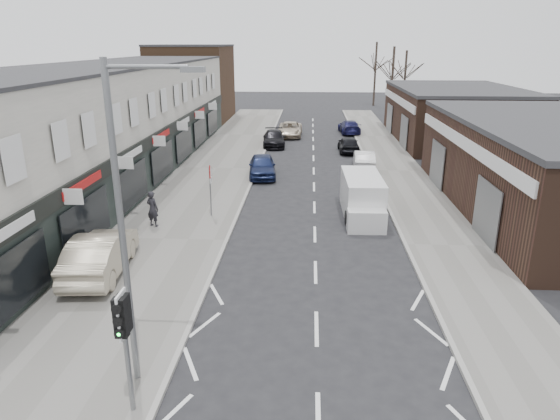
# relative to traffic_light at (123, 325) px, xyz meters

# --- Properties ---
(ground) EXTENTS (160.00, 160.00, 0.00)m
(ground) POSITION_rel_traffic_light_xyz_m (4.40, 2.02, -2.41)
(ground) COLOR black
(ground) RESTS_ON ground
(pavement_left) EXTENTS (5.50, 64.00, 0.12)m
(pavement_left) POSITION_rel_traffic_light_xyz_m (-2.35, 24.02, -2.35)
(pavement_left) COLOR slate
(pavement_left) RESTS_ON ground
(pavement_right) EXTENTS (3.50, 64.00, 0.12)m
(pavement_right) POSITION_rel_traffic_light_xyz_m (10.15, 24.02, -2.35)
(pavement_right) COLOR slate
(pavement_right) RESTS_ON ground
(shop_terrace_left) EXTENTS (8.00, 41.00, 7.10)m
(shop_terrace_left) POSITION_rel_traffic_light_xyz_m (-9.10, 21.52, 1.14)
(shop_terrace_left) COLOR beige
(shop_terrace_left) RESTS_ON ground
(brick_block_far) EXTENTS (8.00, 10.00, 8.00)m
(brick_block_far) POSITION_rel_traffic_light_xyz_m (-9.10, 47.02, 1.59)
(brick_block_far) COLOR #49311F
(brick_block_far) RESTS_ON ground
(right_unit_far) EXTENTS (10.00, 16.00, 4.50)m
(right_unit_far) POSITION_rel_traffic_light_xyz_m (16.90, 36.02, -0.16)
(right_unit_far) COLOR #39241A
(right_unit_far) RESTS_ON ground
(tree_far_a) EXTENTS (3.60, 3.60, 8.00)m
(tree_far_a) POSITION_rel_traffic_light_xyz_m (13.40, 50.02, -2.41)
(tree_far_a) COLOR #382D26
(tree_far_a) RESTS_ON ground
(tree_far_b) EXTENTS (3.60, 3.60, 7.50)m
(tree_far_b) POSITION_rel_traffic_light_xyz_m (15.90, 56.02, -2.41)
(tree_far_b) COLOR #382D26
(tree_far_b) RESTS_ON ground
(tree_far_c) EXTENTS (3.60, 3.60, 8.50)m
(tree_far_c) POSITION_rel_traffic_light_xyz_m (12.90, 62.02, -2.41)
(tree_far_c) COLOR #382D26
(tree_far_c) RESTS_ON ground
(traffic_light) EXTENTS (0.28, 0.60, 3.10)m
(traffic_light) POSITION_rel_traffic_light_xyz_m (0.00, 0.00, 0.00)
(traffic_light) COLOR slate
(traffic_light) RESTS_ON pavement_left
(street_lamp) EXTENTS (2.23, 0.22, 8.00)m
(street_lamp) POSITION_rel_traffic_light_xyz_m (-0.13, 1.22, 2.20)
(street_lamp) COLOR slate
(street_lamp) RESTS_ON pavement_left
(warning_sign) EXTENTS (0.12, 0.80, 2.70)m
(warning_sign) POSITION_rel_traffic_light_xyz_m (-0.76, 14.02, -0.21)
(warning_sign) COLOR slate
(warning_sign) RESTS_ON pavement_left
(white_van) EXTENTS (1.94, 5.25, 2.03)m
(white_van) POSITION_rel_traffic_light_xyz_m (6.79, 14.85, -1.45)
(white_van) COLOR silver
(white_van) RESTS_ON ground
(sedan_on_pavement) EXTENTS (2.16, 5.00, 1.60)m
(sedan_on_pavement) POSITION_rel_traffic_light_xyz_m (-3.67, 7.24, -1.49)
(sedan_on_pavement) COLOR #B0A58D
(sedan_on_pavement) RESTS_ON pavement_left
(pedestrian) EXTENTS (0.74, 0.62, 1.72)m
(pedestrian) POSITION_rel_traffic_light_xyz_m (-3.25, 12.35, -1.43)
(pedestrian) COLOR black
(pedestrian) RESTS_ON pavement_left
(parked_car_left_a) EXTENTS (2.13, 4.39, 1.44)m
(parked_car_left_a) POSITION_rel_traffic_light_xyz_m (1.00, 22.29, -1.69)
(parked_car_left_a) COLOR #161F45
(parked_car_left_a) RESTS_ON ground
(parked_car_left_b) EXTENTS (2.15, 4.61, 1.30)m
(parked_car_left_b) POSITION_rel_traffic_light_xyz_m (1.04, 32.54, -1.76)
(parked_car_left_b) COLOR black
(parked_car_left_b) RESTS_ON ground
(parked_car_left_c) EXTENTS (2.26, 4.79, 1.32)m
(parked_car_left_c) POSITION_rel_traffic_light_xyz_m (2.20, 37.23, -1.75)
(parked_car_left_c) COLOR #BDAD97
(parked_car_left_c) RESTS_ON ground
(parked_car_right_a) EXTENTS (1.55, 3.97, 1.29)m
(parked_car_right_a) POSITION_rel_traffic_light_xyz_m (7.90, 24.87, -1.77)
(parked_car_right_a) COLOR silver
(parked_car_right_a) RESTS_ON ground
(parked_car_right_b) EXTENTS (1.65, 3.88, 1.31)m
(parked_car_right_b) POSITION_rel_traffic_light_xyz_m (7.21, 30.39, -1.76)
(parked_car_right_b) COLOR black
(parked_car_right_b) RESTS_ON ground
(parked_car_right_c) EXTENTS (2.12, 4.52, 1.28)m
(parked_car_right_c) POSITION_rel_traffic_light_xyz_m (7.90, 39.23, -1.78)
(parked_car_right_c) COLOR #13133C
(parked_car_right_c) RESTS_ON ground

